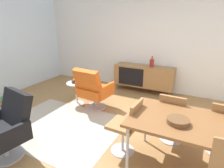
% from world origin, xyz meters
% --- Properties ---
extents(ground_plane, '(8.32, 8.32, 0.00)m').
position_xyz_m(ground_plane, '(0.00, 0.00, 0.00)').
color(ground_plane, '#9E7242').
extents(wall_back, '(6.80, 0.12, 2.80)m').
position_xyz_m(wall_back, '(0.00, 2.60, 1.40)').
color(wall_back, white).
rests_on(wall_back, ground_plane).
extents(sideboard, '(1.60, 0.45, 0.72)m').
position_xyz_m(sideboard, '(0.04, 2.30, 0.44)').
color(sideboard, olive).
rests_on(sideboard, ground_plane).
extents(vase_cobalt, '(0.11, 0.11, 0.28)m').
position_xyz_m(vase_cobalt, '(0.24, 2.30, 0.83)').
color(vase_cobalt, maroon).
rests_on(vase_cobalt, sideboard).
extents(dining_table, '(1.60, 0.90, 0.74)m').
position_xyz_m(dining_table, '(1.49, -0.27, 0.70)').
color(dining_table, brown).
rests_on(dining_table, ground_plane).
extents(wooden_bowl_on_table, '(0.26, 0.26, 0.06)m').
position_xyz_m(wooden_bowl_on_table, '(1.29, -0.38, 0.77)').
color(wooden_bowl_on_table, brown).
rests_on(wooden_bowl_on_table, dining_table).
extents(dining_chair_back_left, '(0.42, 0.44, 0.86)m').
position_xyz_m(dining_chair_back_left, '(1.14, 0.29, 0.47)').
color(dining_chair_back_left, '#9E7042').
rests_on(dining_chair_back_left, ground_plane).
extents(dining_chair_back_right, '(0.42, 0.44, 0.86)m').
position_xyz_m(dining_chair_back_right, '(1.84, 0.29, 0.47)').
color(dining_chair_back_right, '#9E7042').
rests_on(dining_chair_back_right, ground_plane).
extents(dining_chair_near_window, '(0.44, 0.42, 0.86)m').
position_xyz_m(dining_chair_near_window, '(0.60, -0.27, 0.47)').
color(dining_chair_near_window, '#9E7042').
rests_on(dining_chair_near_window, ground_plane).
extents(lounge_chair_red, '(0.77, 0.71, 0.95)m').
position_xyz_m(lounge_chair_red, '(-0.63, 0.78, 0.47)').
color(lounge_chair_red, '#D85919').
rests_on(lounge_chair_red, ground_plane).
extents(armchair_black_shell, '(0.80, 0.76, 0.95)m').
position_xyz_m(armchair_black_shell, '(-0.91, -1.07, 0.47)').
color(armchair_black_shell, black).
rests_on(armchair_black_shell, ground_plane).
extents(side_table_round, '(0.44, 0.44, 0.52)m').
position_xyz_m(side_table_round, '(-1.12, 0.82, 0.32)').
color(side_table_round, white).
rests_on(side_table_round, ground_plane).
extents(fruit_bowl, '(0.20, 0.20, 0.11)m').
position_xyz_m(fruit_bowl, '(-1.12, 0.82, 0.56)').
color(fruit_bowl, '#262628').
rests_on(fruit_bowl, side_table_round).
extents(area_rug, '(2.20, 1.70, 0.01)m').
position_xyz_m(area_rug, '(-0.78, -0.14, 0.00)').
color(area_rug, '#B7AD99').
rests_on(area_rug, ground_plane).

